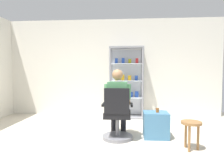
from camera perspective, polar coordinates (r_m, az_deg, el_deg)
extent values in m
plane|color=beige|center=(2.98, -4.62, -21.17)|extent=(7.20, 7.20, 0.00)
cube|color=silver|center=(5.69, 0.13, 4.64)|extent=(6.00, 0.10, 2.70)
cylinder|color=gray|center=(5.20, -0.57, 0.32)|extent=(0.05, 0.05, 1.90)
cylinder|color=gray|center=(5.20, 8.81, 0.28)|extent=(0.05, 0.05, 1.90)
cylinder|color=gray|center=(5.60, -0.20, 0.56)|extent=(0.05, 0.05, 1.90)
cylinder|color=gray|center=(5.60, 8.50, 0.52)|extent=(0.05, 0.05, 1.90)
cube|color=gray|center=(5.41, 4.18, 10.31)|extent=(0.90, 0.45, 0.04)
cube|color=gray|center=(5.51, 4.09, -9.27)|extent=(0.90, 0.45, 0.04)
cube|color=silver|center=(5.60, 4.15, 0.55)|extent=(0.84, 0.02, 1.80)
cube|color=silver|center=(5.42, 4.11, -3.80)|extent=(0.82, 0.39, 0.02)
cube|color=silver|center=(5.37, 1.13, -3.11)|extent=(0.09, 0.05, 0.12)
cube|color=#268C4C|center=(5.44, 2.53, -3.02)|extent=(0.07, 0.04, 0.12)
cube|color=black|center=(5.41, 4.20, -2.98)|extent=(0.09, 0.05, 0.14)
cube|color=#264CB2|center=(5.43, 5.55, -3.00)|extent=(0.07, 0.04, 0.13)
cube|color=#264CB2|center=(5.41, 7.07, -2.91)|extent=(0.09, 0.05, 0.16)
cube|color=silver|center=(5.38, 4.14, 0.96)|extent=(0.82, 0.39, 0.02)
cube|color=gold|center=(5.39, 1.27, 1.72)|extent=(0.07, 0.04, 0.13)
cube|color=gold|center=(5.37, 3.09, 1.88)|extent=(0.09, 0.05, 0.16)
cube|color=gold|center=(5.36, 5.04, 1.75)|extent=(0.09, 0.06, 0.13)
cube|color=#264CB2|center=(5.42, 6.97, 1.72)|extent=(0.08, 0.04, 0.13)
cube|color=silver|center=(5.38, 4.16, 5.75)|extent=(0.82, 0.39, 0.02)
cube|color=#264CB2|center=(5.40, 1.26, 6.60)|extent=(0.08, 0.05, 0.14)
cube|color=#264CB2|center=(5.42, 3.20, 6.62)|extent=(0.08, 0.03, 0.15)
cube|color=#999919|center=(5.39, 5.10, 6.48)|extent=(0.08, 0.03, 0.12)
cube|color=red|center=(5.39, 7.15, 6.56)|extent=(0.08, 0.05, 0.14)
cylinder|color=slate|center=(3.84, 1.55, -14.89)|extent=(0.56, 0.56, 0.06)
cylinder|color=slate|center=(3.78, 1.55, -11.95)|extent=(0.07, 0.07, 0.41)
cube|color=black|center=(3.73, 1.56, -8.62)|extent=(0.48, 0.48, 0.10)
cube|color=black|center=(3.47, 1.38, -4.91)|extent=(0.44, 0.08, 0.45)
cube|color=black|center=(3.69, 5.62, -5.92)|extent=(0.04, 0.30, 0.04)
cube|color=black|center=(3.72, -2.46, -5.83)|extent=(0.04, 0.30, 0.04)
cylinder|color=black|center=(3.90, 3.20, -6.57)|extent=(0.14, 0.40, 0.14)
cylinder|color=black|center=(4.16, 3.27, -9.89)|extent=(0.11, 0.11, 0.56)
cylinder|color=black|center=(3.91, 0.26, -6.54)|extent=(0.14, 0.40, 0.14)
cylinder|color=black|center=(4.16, 0.47, -9.85)|extent=(0.11, 0.11, 0.56)
cube|color=#4C8C59|center=(3.67, 1.57, -3.27)|extent=(0.36, 0.22, 0.50)
sphere|color=#99704C|center=(3.64, 1.58, 2.67)|extent=(0.20, 0.20, 0.20)
cylinder|color=#4C8C59|center=(3.66, 4.70, -2.20)|extent=(0.09, 0.09, 0.28)
cylinder|color=#99704C|center=(3.86, 4.69, -5.18)|extent=(0.08, 0.30, 0.08)
cylinder|color=#4C8C59|center=(3.68, -1.54, -2.16)|extent=(0.09, 0.09, 0.28)
cylinder|color=#99704C|center=(3.88, -1.24, -5.12)|extent=(0.08, 0.30, 0.08)
cube|color=teal|center=(3.94, 12.40, -11.31)|extent=(0.46, 0.40, 0.48)
cylinder|color=brown|center=(3.85, 12.84, -7.32)|extent=(0.06, 0.06, 0.08)
cylinder|color=olive|center=(3.46, 21.72, -10.23)|extent=(0.32, 0.32, 0.04)
cylinder|color=olive|center=(3.55, 23.38, -13.73)|extent=(0.04, 0.04, 0.42)
cylinder|color=olive|center=(3.59, 20.31, -13.47)|extent=(0.04, 0.04, 0.42)
cylinder|color=olive|center=(3.42, 21.21, -14.38)|extent=(0.04, 0.04, 0.42)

